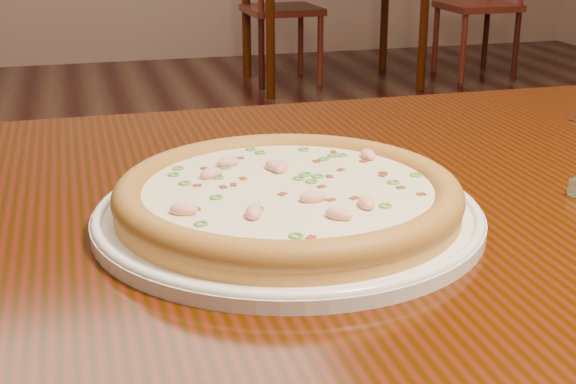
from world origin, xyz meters
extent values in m
cube|color=black|center=(0.06, -0.39, 0.73)|extent=(1.20, 0.80, 0.04)
cylinder|color=white|center=(-0.06, -0.44, 0.76)|extent=(0.36, 0.36, 0.01)
torus|color=white|center=(-0.06, -0.44, 0.76)|extent=(0.36, 0.36, 0.01)
cylinder|color=gold|center=(-0.06, -0.44, 0.77)|extent=(0.31, 0.31, 0.02)
torus|color=#B77335|center=(-0.06, -0.44, 0.78)|extent=(0.32, 0.32, 0.03)
cylinder|color=beige|center=(-0.06, -0.44, 0.78)|extent=(0.27, 0.27, 0.00)
ellipsoid|color=#F2B29E|center=(-0.12, -0.39, 0.79)|extent=(0.03, 0.02, 0.01)
ellipsoid|color=#F2B29E|center=(-0.10, -0.36, 0.79)|extent=(0.03, 0.02, 0.01)
ellipsoid|color=#F2B29E|center=(-0.05, -0.39, 0.79)|extent=(0.02, 0.03, 0.01)
ellipsoid|color=#F2B29E|center=(-0.10, -0.50, 0.79)|extent=(0.02, 0.03, 0.01)
ellipsoid|color=#F2B29E|center=(-0.06, -0.38, 0.79)|extent=(0.02, 0.03, 0.01)
ellipsoid|color=#F2B29E|center=(-0.04, -0.52, 0.79)|extent=(0.03, 0.03, 0.01)
ellipsoid|color=#F2B29E|center=(-0.16, -0.48, 0.79)|extent=(0.03, 0.02, 0.01)
ellipsoid|color=#F2B29E|center=(-0.01, -0.50, 0.79)|extent=(0.02, 0.03, 0.01)
ellipsoid|color=#F2B29E|center=(-0.05, -0.48, 0.79)|extent=(0.02, 0.01, 0.01)
ellipsoid|color=#F2B29E|center=(0.04, -0.37, 0.79)|extent=(0.01, 0.02, 0.01)
cube|color=maroon|center=(0.02, -0.35, 0.78)|extent=(0.01, 0.01, 0.00)
cube|color=maroon|center=(-0.07, -0.56, 0.78)|extent=(0.01, 0.01, 0.00)
cube|color=maroon|center=(-0.11, -0.42, 0.78)|extent=(0.01, 0.01, 0.00)
cube|color=maroon|center=(-0.08, -0.34, 0.78)|extent=(0.01, 0.01, 0.00)
cube|color=maroon|center=(-0.07, -0.45, 0.78)|extent=(0.01, 0.01, 0.00)
cube|color=maroon|center=(0.00, -0.40, 0.78)|extent=(0.01, 0.01, 0.00)
cube|color=maroon|center=(-0.03, -0.44, 0.78)|extent=(0.01, 0.01, 0.00)
cube|color=maroon|center=(0.05, -0.49, 0.78)|extent=(0.01, 0.01, 0.00)
cube|color=maroon|center=(0.04, -0.47, 0.78)|extent=(0.01, 0.01, 0.00)
cube|color=maroon|center=(-0.03, -0.48, 0.78)|extent=(0.01, 0.01, 0.00)
cube|color=maroon|center=(-0.16, -0.47, 0.78)|extent=(0.01, 0.01, 0.00)
cube|color=maroon|center=(0.04, -0.43, 0.78)|extent=(0.01, 0.01, 0.00)
cube|color=maroon|center=(-0.15, -0.47, 0.78)|extent=(0.01, 0.01, 0.00)
cube|color=maroon|center=(-0.09, -0.40, 0.78)|extent=(0.01, 0.01, 0.00)
cube|color=maroon|center=(-0.01, -0.42, 0.78)|extent=(0.01, 0.01, 0.00)
cube|color=maroon|center=(-0.10, -0.42, 0.78)|extent=(0.01, 0.01, 0.00)
cube|color=maroon|center=(0.04, -0.42, 0.78)|extent=(0.01, 0.01, 0.00)
cube|color=maroon|center=(-0.12, -0.36, 0.78)|extent=(0.01, 0.01, 0.00)
cube|color=maroon|center=(-0.14, -0.41, 0.78)|extent=(0.01, 0.01, 0.00)
cube|color=maroon|center=(-0.01, -0.48, 0.78)|extent=(0.01, 0.01, 0.00)
cube|color=maroon|center=(0.04, -0.38, 0.78)|extent=(0.01, 0.01, 0.00)
cube|color=maroon|center=(-0.01, -0.37, 0.78)|extent=(0.01, 0.01, 0.00)
torus|color=#519939|center=(-0.03, -0.41, 0.79)|extent=(0.02, 0.02, 0.00)
torus|color=#519939|center=(-0.10, -0.49, 0.79)|extent=(0.02, 0.02, 0.00)
torus|color=#519939|center=(-0.08, -0.55, 0.79)|extent=(0.02, 0.02, 0.00)
torus|color=#519939|center=(-0.06, -0.33, 0.79)|extent=(0.01, 0.01, 0.00)
torus|color=#519939|center=(-0.13, -0.45, 0.79)|extent=(0.02, 0.02, 0.00)
torus|color=#519939|center=(0.00, -0.37, 0.79)|extent=(0.02, 0.02, 0.00)
torus|color=#519939|center=(-0.15, -0.36, 0.79)|extent=(0.02, 0.02, 0.00)
torus|color=#519939|center=(-0.15, -0.40, 0.79)|extent=(0.02, 0.02, 0.00)
torus|color=#519939|center=(0.04, -0.45, 0.79)|extent=(0.01, 0.01, 0.00)
torus|color=#519939|center=(-0.11, -0.39, 0.79)|extent=(0.01, 0.01, 0.00)
torus|color=#519939|center=(-0.04, -0.42, 0.79)|extent=(0.01, 0.01, 0.00)
torus|color=#519939|center=(0.01, -0.36, 0.79)|extent=(0.02, 0.02, 0.00)
torus|color=#519939|center=(-0.01, -0.33, 0.79)|extent=(0.01, 0.01, 0.00)
torus|color=#519939|center=(-0.02, -0.42, 0.79)|extent=(0.02, 0.02, 0.00)
torus|color=#519939|center=(0.02, -0.36, 0.79)|extent=(0.01, 0.01, 0.00)
torus|color=#519939|center=(0.01, -0.51, 0.79)|extent=(0.01, 0.01, 0.00)
torus|color=#519939|center=(-0.03, -0.43, 0.79)|extent=(0.02, 0.02, 0.00)
torus|color=#519939|center=(0.07, -0.44, 0.79)|extent=(0.02, 0.02, 0.00)
torus|color=#519939|center=(-0.15, -0.38, 0.79)|extent=(0.02, 0.02, 0.00)
torus|color=#519939|center=(-0.15, -0.51, 0.79)|extent=(0.01, 0.01, 0.00)
torus|color=#519939|center=(-0.10, -0.37, 0.79)|extent=(0.01, 0.01, 0.00)
torus|color=#519939|center=(-0.06, -0.31, 0.79)|extent=(0.02, 0.02, 0.00)
cylinder|color=black|center=(0.82, 3.15, 0.35)|extent=(0.05, 0.05, 0.71)
cylinder|color=black|center=(1.72, 3.15, 0.35)|extent=(0.05, 0.05, 0.71)
cylinder|color=black|center=(0.82, 3.75, 0.35)|extent=(0.05, 0.05, 0.71)
cylinder|color=black|center=(1.72, 3.75, 0.35)|extent=(0.05, 0.05, 0.71)
cube|color=#4C1B0D|center=(0.99, 3.58, 0.43)|extent=(0.44, 0.44, 0.04)
cylinder|color=#4C1B0D|center=(1.18, 3.41, 0.21)|extent=(0.04, 0.04, 0.41)
cylinder|color=#4C1B0D|center=(1.17, 3.77, 0.21)|extent=(0.04, 0.04, 0.41)
cylinder|color=#4C1B0D|center=(0.82, 3.39, 0.21)|extent=(0.04, 0.04, 0.41)
cylinder|color=#4C1B0D|center=(0.81, 3.75, 0.21)|extent=(0.04, 0.04, 0.41)
cylinder|color=#4C1B0D|center=(0.82, 3.39, 0.47)|extent=(0.04, 0.04, 0.95)
cylinder|color=#4C1B0D|center=(0.81, 3.75, 0.47)|extent=(0.04, 0.04, 0.95)
cube|color=#4C1B0D|center=(2.20, 3.44, 0.43)|extent=(0.43, 0.43, 0.04)
cylinder|color=#4C1B0D|center=(2.02, 3.61, 0.21)|extent=(0.04, 0.04, 0.41)
cylinder|color=#4C1B0D|center=(2.03, 3.25, 0.21)|extent=(0.04, 0.04, 0.41)
cylinder|color=#4C1B0D|center=(2.38, 3.63, 0.21)|extent=(0.04, 0.04, 0.41)
cylinder|color=#4C1B0D|center=(2.39, 3.27, 0.21)|extent=(0.04, 0.04, 0.41)
cylinder|color=#4C1B0D|center=(2.39, 3.27, 0.47)|extent=(0.04, 0.04, 0.95)
camera|label=1|loc=(-0.24, -1.10, 1.03)|focal=50.00mm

